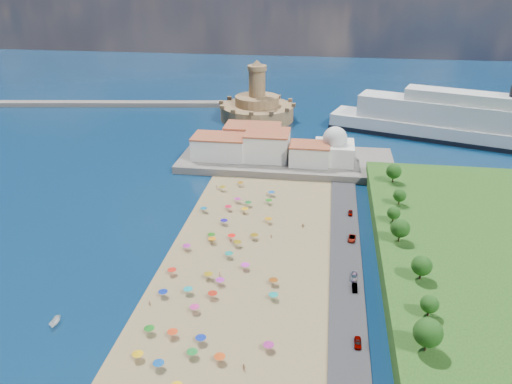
# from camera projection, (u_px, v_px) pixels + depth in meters

# --- Properties ---
(ground) EXTENTS (700.00, 700.00, 0.00)m
(ground) POSITION_uv_depth(u_px,v_px,m) (231.00, 250.00, 149.49)
(ground) COLOR #071938
(ground) RESTS_ON ground
(terrace) EXTENTS (90.00, 36.00, 3.00)m
(terrace) POSITION_uv_depth(u_px,v_px,m) (286.00, 161.00, 213.24)
(terrace) COLOR #59544C
(terrace) RESTS_ON ground
(jetty) EXTENTS (18.00, 70.00, 2.40)m
(jetty) POSITION_uv_depth(u_px,v_px,m) (248.00, 134.00, 247.77)
(jetty) COLOR #59544C
(jetty) RESTS_ON ground
(breakwater) EXTENTS (199.03, 34.77, 2.60)m
(breakwater) POSITION_uv_depth(u_px,v_px,m) (100.00, 104.00, 301.15)
(breakwater) COLOR #59544C
(breakwater) RESTS_ON ground
(waterfront_buildings) EXTENTS (57.00, 29.00, 11.00)m
(waterfront_buildings) POSITION_uv_depth(u_px,v_px,m) (256.00, 145.00, 212.89)
(waterfront_buildings) COLOR silver
(waterfront_buildings) RESTS_ON terrace
(domed_building) EXTENTS (16.00, 16.00, 15.00)m
(domed_building) POSITION_uv_depth(u_px,v_px,m) (334.00, 148.00, 205.70)
(domed_building) COLOR silver
(domed_building) RESTS_ON terrace
(fortress) EXTENTS (40.00, 40.00, 32.40)m
(fortress) POSITION_uv_depth(u_px,v_px,m) (257.00, 108.00, 272.49)
(fortress) COLOR #9C784E
(fortress) RESTS_ON ground
(cruise_ship) EXTENTS (132.87, 60.25, 29.11)m
(cruise_ship) POSITION_uv_depth(u_px,v_px,m) (470.00, 124.00, 237.04)
(cruise_ship) COLOR black
(cruise_ship) RESTS_ON ground
(beach_parasols) EXTENTS (32.79, 115.21, 2.20)m
(beach_parasols) POSITION_uv_depth(u_px,v_px,m) (217.00, 268.00, 136.52)
(beach_parasols) COLOR gray
(beach_parasols) RESTS_ON beach
(beachgoers) EXTENTS (36.57, 100.85, 1.79)m
(beachgoers) POSITION_uv_depth(u_px,v_px,m) (236.00, 238.00, 153.71)
(beachgoers) COLOR tan
(beachgoers) RESTS_ON beach
(moored_boats) EXTENTS (6.70, 26.60, 1.61)m
(moored_boats) POSITION_uv_depth(u_px,v_px,m) (41.00, 352.00, 108.98)
(moored_boats) COLOR white
(moored_boats) RESTS_ON ground
(parked_cars) EXTENTS (2.76, 68.24, 1.33)m
(parked_cars) POSITION_uv_depth(u_px,v_px,m) (353.00, 264.00, 139.70)
(parked_cars) COLOR gray
(parked_cars) RESTS_ON promenade
(hillside_trees) EXTENTS (8.60, 110.19, 7.64)m
(hillside_trees) POSITION_uv_depth(u_px,v_px,m) (411.00, 252.00, 129.12)
(hillside_trees) COLOR #382314
(hillside_trees) RESTS_ON hillside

